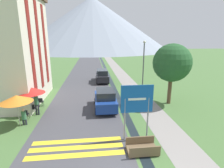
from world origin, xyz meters
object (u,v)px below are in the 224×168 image
at_px(cafe_umbrella_front_orange, 16,99).
at_px(cafe_umbrella_middle_red, 31,90).
at_px(cafe_chair_far_right, 40,101).
at_px(cafe_chair_far_left, 41,101).
at_px(person_standing_terrace, 37,103).
at_px(cafe_chair_near_right, 26,114).
at_px(person_seated_near, 24,116).
at_px(streetlamp, 143,65).
at_px(hotel_building, 7,41).
at_px(road_sign, 137,104).
at_px(tree_by_path, 172,63).
at_px(cafe_chair_middle, 33,108).
at_px(person_seated_far, 37,103).
at_px(parked_car_near, 105,99).
at_px(parked_car_far, 102,76).
at_px(footbridge, 142,148).

bearing_deg(cafe_umbrella_front_orange, cafe_umbrella_middle_red, 83.71).
distance_m(cafe_chair_far_right, cafe_umbrella_middle_red, 2.09).
bearing_deg(cafe_chair_far_left, person_standing_terrace, -90.85).
distance_m(cafe_chair_far_right, cafe_chair_near_right, 2.82).
bearing_deg(person_seated_near, cafe_chair_far_right, 88.93).
height_order(cafe_umbrella_middle_red, streetlamp, streetlamp).
xyz_separation_m(hotel_building, road_sign, (10.55, -8.31, -3.57)).
bearing_deg(road_sign, cafe_umbrella_front_orange, 161.77).
relative_size(streetlamp, tree_by_path, 1.04).
bearing_deg(streetlamp, cafe_chair_middle, -162.30).
bearing_deg(cafe_chair_middle, cafe_chair_near_right, -109.11).
bearing_deg(cafe_chair_far_right, person_seated_far, -93.37).
distance_m(parked_car_near, streetlamp, 5.77).
height_order(cafe_chair_near_right, tree_by_path, tree_by_path).
distance_m(cafe_chair_middle, cafe_chair_far_left, 1.63).
distance_m(road_sign, parked_car_near, 5.57).
relative_size(parked_car_far, cafe_chair_far_left, 5.39).
relative_size(cafe_umbrella_front_orange, cafe_umbrella_middle_red, 1.03).
xyz_separation_m(footbridge, parked_car_near, (-1.60, 6.48, 0.68)).
bearing_deg(person_seated_far, person_seated_near, -91.33).
distance_m(parked_car_near, cafe_chair_far_right, 6.21).
bearing_deg(person_seated_near, parked_car_far, 63.27).
height_order(hotel_building, road_sign, hotel_building).
height_order(cafe_umbrella_middle_red, tree_by_path, tree_by_path).
relative_size(cafe_chair_middle, cafe_umbrella_middle_red, 0.38).
xyz_separation_m(cafe_chair_middle, streetlamp, (10.44, 3.33, 2.99)).
bearing_deg(person_seated_far, parked_car_far, 57.49).
bearing_deg(cafe_umbrella_middle_red, road_sign, -32.45).
distance_m(cafe_umbrella_middle_red, person_seated_near, 2.56).
height_order(road_sign, cafe_umbrella_middle_red, road_sign).
distance_m(person_seated_near, streetlamp, 12.01).
xyz_separation_m(hotel_building, person_seated_far, (2.92, -2.80, -5.26)).
distance_m(cafe_chair_near_right, tree_by_path, 13.35).
distance_m(hotel_building, streetlamp, 13.47).
bearing_deg(road_sign, streetlamp, 71.50).
bearing_deg(road_sign, cafe_chair_near_right, 155.68).
bearing_deg(person_seated_far, footbridge, -41.75).
xyz_separation_m(road_sign, parked_car_far, (-1.25, 15.52, -1.46)).
bearing_deg(road_sign, person_standing_terrace, 148.54).
bearing_deg(cafe_chair_far_right, footbridge, -48.31).
bearing_deg(parked_car_far, person_seated_far, -122.51).
bearing_deg(tree_by_path, person_seated_near, -165.84).
bearing_deg(hotel_building, person_seated_far, -43.80).
relative_size(parked_car_near, cafe_umbrella_front_orange, 1.71).
bearing_deg(person_seated_far, cafe_umbrella_middle_red, -102.38).
height_order(cafe_chair_far_left, person_seated_far, person_seated_far).
xyz_separation_m(cafe_chair_far_right, person_standing_terrace, (0.35, -1.92, 0.53)).
relative_size(cafe_chair_middle, cafe_chair_near_right, 1.00).
relative_size(cafe_chair_far_right, cafe_chair_near_right, 1.00).
bearing_deg(cafe_umbrella_middle_red, person_seated_near, -88.36).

